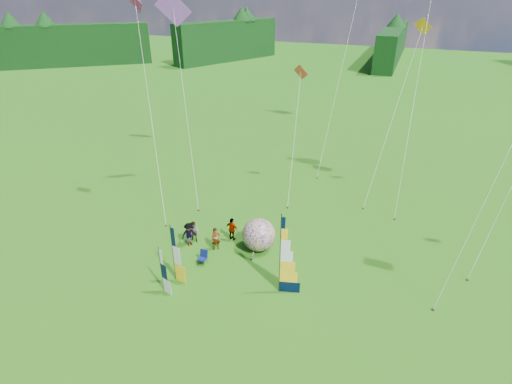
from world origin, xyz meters
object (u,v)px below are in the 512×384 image
(spectator_d, at_px, (232,229))
(side_banner_left, at_px, (173,254))
(side_banner_far, at_px, (161,270))
(spectator_c, at_px, (189,234))
(bol_inflatable, at_px, (259,235))
(spectator_a, at_px, (216,239))
(camp_chair, at_px, (202,258))
(spectator_b, at_px, (194,232))
(kite_whale, at_px, (424,43))
(feather_banner_main, at_px, (280,256))

(spectator_d, bearing_deg, side_banner_left, 84.32)
(side_banner_far, xyz_separation_m, spectator_c, (-0.90, 4.58, -0.64))
(bol_inflatable, relative_size, spectator_c, 1.30)
(spectator_a, distance_m, camp_chair, 1.82)
(side_banner_left, height_order, spectator_b, side_banner_left)
(spectator_d, height_order, kite_whale, kite_whale)
(feather_banner_main, bearing_deg, camp_chair, 158.61)
(bol_inflatable, height_order, camp_chair, bol_inflatable)
(spectator_d, relative_size, kite_whale, 0.07)
(side_banner_left, distance_m, spectator_a, 3.95)
(side_banner_left, distance_m, bol_inflatable, 5.98)
(side_banner_far, height_order, kite_whale, kite_whale)
(kite_whale, bearing_deg, spectator_b, -130.23)
(side_banner_left, distance_m, camp_chair, 2.50)
(side_banner_left, xyz_separation_m, spectator_c, (-1.03, 3.48, -1.02))
(spectator_a, bearing_deg, feather_banner_main, -67.60)
(side_banner_far, relative_size, kite_whale, 0.13)
(feather_banner_main, relative_size, side_banner_far, 1.68)
(spectator_d, bearing_deg, spectator_b, 36.18)
(side_banner_far, relative_size, spectator_b, 1.91)
(spectator_c, bearing_deg, spectator_a, -44.25)
(bol_inflatable, xyz_separation_m, kite_whale, (8.03, 13.61, 10.73))
(side_banner_far, bearing_deg, spectator_a, 96.45)
(side_banner_far, height_order, bol_inflatable, side_banner_far)
(side_banner_far, distance_m, camp_chair, 3.32)
(side_banner_left, distance_m, side_banner_far, 1.17)
(spectator_d, bearing_deg, side_banner_far, 85.87)
(bol_inflatable, bearing_deg, camp_chair, -133.56)
(side_banner_far, distance_m, spectator_b, 5.15)
(side_banner_far, bearing_deg, side_banner_left, 101.59)
(spectator_a, relative_size, spectator_c, 0.95)
(feather_banner_main, xyz_separation_m, spectator_d, (-4.69, 3.80, -1.66))
(side_banner_far, xyz_separation_m, spectator_a, (1.00, 4.81, -0.68))
(kite_whale, bearing_deg, camp_chair, -122.58)
(spectator_a, xyz_separation_m, spectator_c, (-1.90, -0.23, 0.04))
(side_banner_left, height_order, kite_whale, kite_whale)
(spectator_d, xyz_separation_m, kite_whale, (10.13, 13.30, 10.98))
(feather_banner_main, bearing_deg, side_banner_far, -173.67)
(bol_inflatable, xyz_separation_m, spectator_c, (-4.54, -1.30, -0.26))
(bol_inflatable, bearing_deg, spectator_a, -157.81)
(spectator_c, bearing_deg, bol_inflatable, -35.02)
(spectator_a, distance_m, kite_whale, 21.25)
(kite_whale, bearing_deg, feather_banner_main, -107.09)
(camp_chair, bearing_deg, spectator_b, 130.78)
(bol_inflatable, relative_size, spectator_d, 1.29)
(spectator_b, height_order, spectator_c, spectator_c)
(spectator_d, xyz_separation_m, camp_chair, (-0.63, -3.18, -0.38))
(spectator_c, bearing_deg, kite_whale, -1.17)
(kite_whale, bearing_deg, spectator_c, -129.57)
(side_banner_left, bearing_deg, spectator_d, 84.99)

